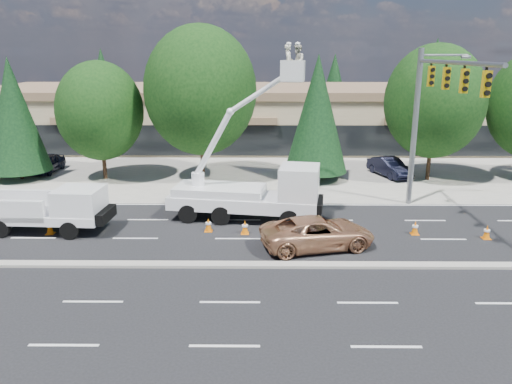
{
  "coord_description": "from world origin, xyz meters",
  "views": [
    {
      "loc": [
        1.09,
        -19.53,
        8.78
      ],
      "look_at": [
        0.89,
        3.1,
        2.4
      ],
      "focal_mm": 35.0,
      "sensor_mm": 36.0,
      "label": 1
    }
  ],
  "objects_px": {
    "utility_pickup": "(53,214)",
    "bucket_truck": "(258,185)",
    "minivan": "(318,233)",
    "signal_mast": "(430,105)"
  },
  "relations": [
    {
      "from": "utility_pickup",
      "to": "bucket_truck",
      "type": "distance_m",
      "value": 10.52
    },
    {
      "from": "utility_pickup",
      "to": "minivan",
      "type": "relative_size",
      "value": 1.16
    },
    {
      "from": "bucket_truck",
      "to": "minivan",
      "type": "height_order",
      "value": "bucket_truck"
    },
    {
      "from": "signal_mast",
      "to": "minivan",
      "type": "relative_size",
      "value": 1.93
    },
    {
      "from": "signal_mast",
      "to": "utility_pickup",
      "type": "xyz_separation_m",
      "value": [
        -19.35,
        -2.87,
        -5.12
      ]
    },
    {
      "from": "signal_mast",
      "to": "bucket_truck",
      "type": "xyz_separation_m",
      "value": [
        -9.06,
        -0.97,
        -4.08
      ]
    },
    {
      "from": "utility_pickup",
      "to": "minivan",
      "type": "xyz_separation_m",
      "value": [
        13.07,
        -2.05,
        -0.21
      ]
    },
    {
      "from": "minivan",
      "to": "signal_mast",
      "type": "bearing_deg",
      "value": -65.65
    },
    {
      "from": "utility_pickup",
      "to": "bucket_truck",
      "type": "relative_size",
      "value": 0.66
    },
    {
      "from": "utility_pickup",
      "to": "bucket_truck",
      "type": "height_order",
      "value": "bucket_truck"
    }
  ]
}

